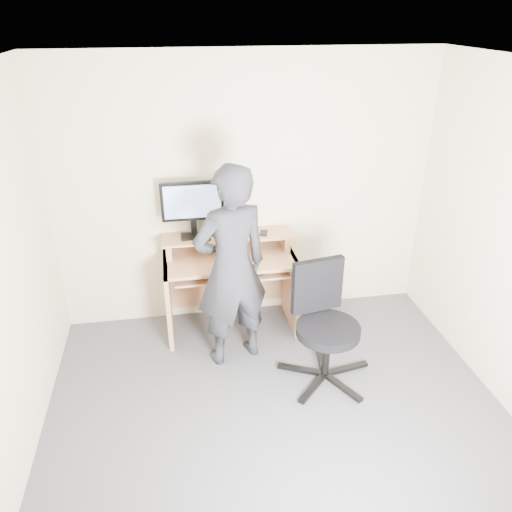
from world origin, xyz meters
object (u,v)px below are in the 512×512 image
object	(u,v)px
desk	(229,273)
monitor	(193,205)
person	(231,268)
office_chair	(324,320)

from	to	relation	value
desk	monitor	bearing A→B (deg)	166.30
desk	person	xyz separation A→B (m)	(-0.04, -0.53, 0.33)
person	monitor	bearing A→B (deg)	-84.20
office_chair	person	distance (m)	0.86
monitor	desk	bearing A→B (deg)	-13.44
desk	office_chair	world-z (taller)	office_chair
monitor	office_chair	world-z (taller)	monitor
person	office_chair	bearing A→B (deg)	135.57
monitor	person	bearing A→B (deg)	-66.41
desk	monitor	size ratio (longest dim) A/B	2.17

